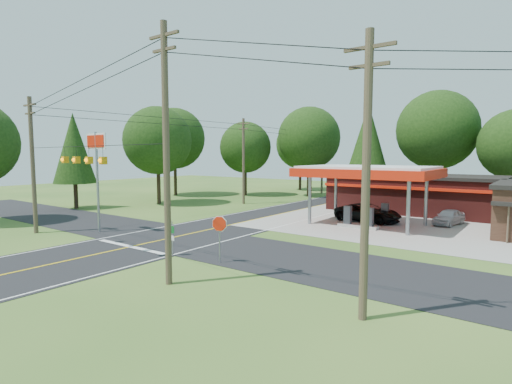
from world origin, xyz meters
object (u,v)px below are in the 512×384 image
Objects in this scene: gas_canopy at (368,173)px; sedan_car at (449,217)px; big_stop_sign at (96,157)px; suv_car at (368,213)px; octagonal_stop_sign at (219,228)px.

sedan_car is at bearing 36.17° from gas_canopy.
sedan_car is 0.51× the size of big_stop_sign.
octagonal_stop_sign reaches higher than suv_car.
big_stop_sign is at bearing -126.79° from sedan_car.
big_stop_sign is 13.59m from octagonal_stop_sign.
suv_car is 1.47× the size of sedan_car.
sedan_car is (5.97, 2.50, -0.13)m from suv_car.
gas_canopy is at bearing -133.45° from sedan_car.
sedan_car is 21.40m from octagonal_stop_sign.
gas_canopy is at bearing 44.96° from big_stop_sign.
big_stop_sign is (-20.50, -19.01, 4.98)m from sedan_car.
gas_canopy reaches higher than suv_car.
big_stop_sign reaches higher than gas_canopy.
octagonal_stop_sign is (-2.00, -16.01, -2.33)m from gas_canopy.
sedan_car is 28.40m from big_stop_sign.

